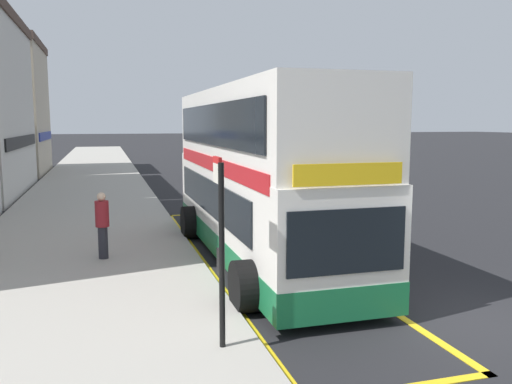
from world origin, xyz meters
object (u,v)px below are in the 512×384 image
Objects in this scene: parked_car_navy_far at (216,150)px; pedestrian_waiting_near_sign at (102,223)px; bus_stop_sign at (221,238)px; double_decker_bus at (258,180)px; parked_car_grey_ahead at (248,164)px.

parked_car_navy_far is 2.49× the size of pedestrian_waiting_near_sign.
parked_car_navy_far is at bearing 78.24° from bus_stop_sign.
pedestrian_waiting_near_sign is at bearing 171.79° from double_decker_bus.
parked_car_grey_ahead is at bearing -96.45° from parked_car_navy_far.
bus_stop_sign is 26.91m from parked_car_grey_ahead.
parked_car_navy_far is 40.05m from pedestrian_waiting_near_sign.
double_decker_bus is 2.49× the size of parked_car_grey_ahead.
pedestrian_waiting_near_sign reaches higher than parked_car_navy_far.
parked_car_grey_ahead is at bearing 65.13° from pedestrian_waiting_near_sign.
double_decker_bus reaches higher than parked_car_navy_far.
double_decker_bus is 6.20× the size of pedestrian_waiting_near_sign.
parked_car_grey_ahead is (5.32, 20.47, -1.26)m from double_decker_bus.
parked_car_navy_far is at bearing 79.72° from double_decker_bus.
double_decker_bus is at bearing -101.29° from parked_car_navy_far.
double_decker_bus is 39.73m from parked_car_navy_far.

